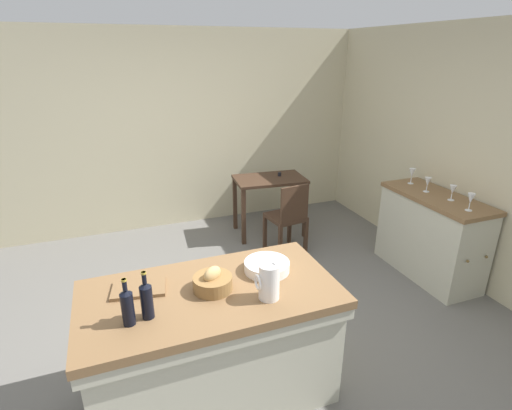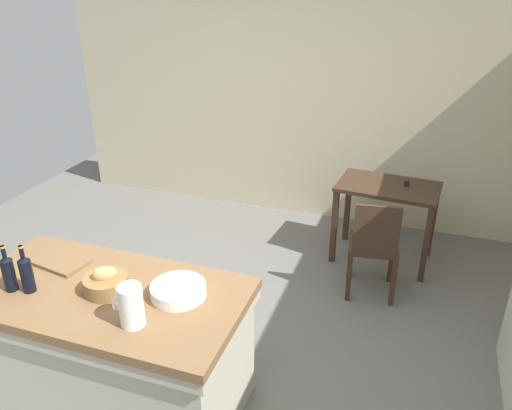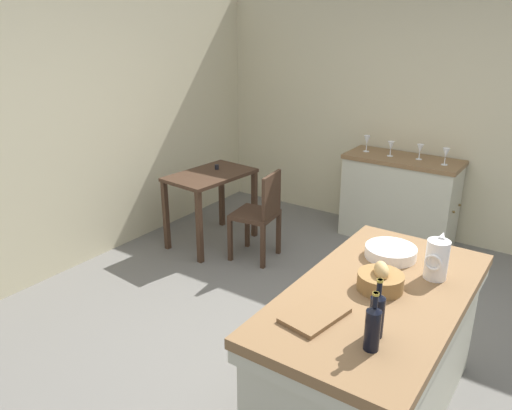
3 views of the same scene
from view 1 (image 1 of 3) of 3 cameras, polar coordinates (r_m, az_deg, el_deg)
name	(u,v)px [view 1 (image 1 of 3)]	position (r m, az deg, el deg)	size (l,w,h in m)	color
ground_plane	(237,331)	(3.68, -2.69, -17.66)	(6.76, 6.76, 0.00)	#66635E
wall_back	(175,132)	(5.49, -11.57, 10.30)	(5.32, 0.12, 2.60)	beige
wall_right	(487,161)	(4.52, 30.30, 5.47)	(0.12, 5.20, 2.60)	beige
island_table	(213,340)	(2.87, -6.25, -18.75)	(1.66, 0.87, 0.86)	brown
side_cabinet	(431,235)	(4.66, 23.85, -4.03)	(0.52, 1.19, 0.92)	brown
writing_desk	(270,187)	(5.18, 1.98, 2.56)	(0.95, 0.64, 0.82)	#3D281C
wooden_chair	(288,216)	(4.68, 4.68, -1.63)	(0.45, 0.45, 0.90)	#3D281C
pitcher	(269,281)	(2.49, 1.87, -10.90)	(0.17, 0.13, 0.28)	white
wash_bowl	(267,266)	(2.81, 1.58, -8.82)	(0.32, 0.32, 0.07)	white
bread_basket	(213,282)	(2.61, -6.26, -10.95)	(0.26, 0.26, 0.17)	olive
cutting_board	(139,288)	(2.73, -16.51, -11.44)	(0.34, 0.22, 0.02)	brown
wine_bottle_dark	(147,299)	(2.41, -15.48, -12.96)	(0.07, 0.07, 0.30)	black
wine_bottle_amber	(127,306)	(2.39, -18.03, -13.69)	(0.07, 0.07, 0.29)	black
wine_glass_far_left	(471,199)	(4.17, 28.55, 0.77)	(0.07, 0.07, 0.17)	white
wine_glass_left	(453,190)	(4.38, 26.48, 1.94)	(0.07, 0.07, 0.16)	white
wine_glass_middle	(428,182)	(4.54, 23.50, 3.05)	(0.07, 0.07, 0.16)	white
wine_glass_right	(412,173)	(4.75, 21.56, 4.27)	(0.07, 0.07, 0.17)	white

